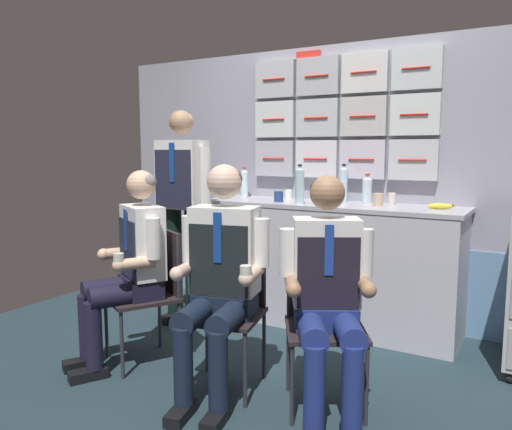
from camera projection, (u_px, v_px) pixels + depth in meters
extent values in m
cube|color=#21333B|center=(253.00, 381.00, 3.00)|extent=(4.80, 4.80, 0.04)
cube|color=#9797A7|center=(341.00, 183.00, 4.05)|extent=(4.20, 0.06, 2.15)
cube|color=#628AB0|center=(338.00, 277.00, 4.11)|extent=(4.12, 0.01, 0.63)
cube|color=#AEAEBA|center=(275.00, 158.00, 4.25)|extent=(0.35, 0.06, 0.29)
cylinder|color=red|center=(273.00, 159.00, 4.22)|extent=(0.20, 0.01, 0.01)
cube|color=silver|center=(317.00, 159.00, 4.06)|extent=(0.35, 0.06, 0.29)
cylinder|color=red|center=(315.00, 159.00, 4.03)|extent=(0.20, 0.01, 0.01)
cube|color=silver|center=(363.00, 159.00, 3.87)|extent=(0.35, 0.06, 0.29)
cylinder|color=red|center=(361.00, 159.00, 3.84)|extent=(0.20, 0.01, 0.01)
cube|color=silver|center=(413.00, 160.00, 3.68)|extent=(0.35, 0.06, 0.29)
cylinder|color=red|center=(412.00, 160.00, 3.65)|extent=(0.20, 0.01, 0.01)
cube|color=silver|center=(275.00, 119.00, 4.21)|extent=(0.35, 0.06, 0.29)
cylinder|color=red|center=(273.00, 119.00, 4.18)|extent=(0.20, 0.01, 0.01)
cube|color=#B2BDC1|center=(318.00, 118.00, 4.02)|extent=(0.35, 0.06, 0.29)
cylinder|color=red|center=(316.00, 118.00, 3.99)|extent=(0.20, 0.01, 0.01)
cube|color=#BBBAB5|center=(364.00, 116.00, 3.83)|extent=(0.35, 0.06, 0.29)
cylinder|color=red|center=(362.00, 116.00, 3.80)|extent=(0.20, 0.01, 0.01)
cube|color=silver|center=(415.00, 115.00, 3.64)|extent=(0.35, 0.06, 0.29)
cylinder|color=red|center=(414.00, 114.00, 3.61)|extent=(0.20, 0.01, 0.01)
cube|color=#B0B2B6|center=(276.00, 80.00, 4.17)|extent=(0.35, 0.06, 0.29)
cylinder|color=red|center=(273.00, 79.00, 4.14)|extent=(0.20, 0.01, 0.01)
cube|color=#A9ADB2|center=(318.00, 76.00, 3.98)|extent=(0.35, 0.06, 0.29)
cylinder|color=red|center=(316.00, 76.00, 3.95)|extent=(0.20, 0.01, 0.01)
cube|color=silver|center=(365.00, 73.00, 3.79)|extent=(0.35, 0.06, 0.29)
cylinder|color=red|center=(364.00, 72.00, 3.76)|extent=(0.20, 0.01, 0.01)
cube|color=silver|center=(417.00, 68.00, 3.60)|extent=(0.35, 0.06, 0.29)
cylinder|color=red|center=(416.00, 68.00, 3.57)|extent=(0.20, 0.01, 0.01)
cube|color=red|center=(308.00, 54.00, 4.02)|extent=(0.20, 0.02, 0.05)
cube|color=silver|center=(327.00, 266.00, 3.87)|extent=(1.96, 0.52, 0.91)
cube|color=#AFAEB9|center=(328.00, 205.00, 3.81)|extent=(2.00, 0.53, 0.03)
sphere|color=black|center=(510.00, 377.00, 2.93)|extent=(0.07, 0.07, 0.07)
cylinder|color=#2D2D33|center=(106.00, 327.00, 3.27)|extent=(0.02, 0.02, 0.41)
cylinder|color=#2D2D33|center=(122.00, 345.00, 2.96)|extent=(0.02, 0.02, 0.41)
cylinder|color=#2D2D33|center=(160.00, 318.00, 3.45)|extent=(0.02, 0.02, 0.41)
cylinder|color=#2D2D33|center=(180.00, 334.00, 3.14)|extent=(0.02, 0.02, 0.41)
cube|color=black|center=(141.00, 297.00, 3.18)|extent=(0.54, 0.54, 0.02)
cube|color=black|center=(169.00, 261.00, 3.25)|extent=(0.33, 0.20, 0.40)
cylinder|color=#2D2D33|center=(158.00, 256.00, 3.39)|extent=(0.02, 0.02, 0.40)
cylinder|color=#2D2D33|center=(178.00, 267.00, 3.09)|extent=(0.02, 0.02, 0.40)
cube|color=black|center=(82.00, 364.00, 3.12)|extent=(0.19, 0.24, 0.06)
cube|color=black|center=(88.00, 375.00, 2.97)|extent=(0.19, 0.24, 0.06)
cylinder|color=black|center=(87.00, 327.00, 3.11)|extent=(0.10, 0.10, 0.40)
cylinder|color=black|center=(94.00, 336.00, 2.96)|extent=(0.10, 0.10, 0.40)
cylinder|color=black|center=(112.00, 288.00, 3.16)|extent=(0.29, 0.37, 0.13)
cylinder|color=black|center=(119.00, 295.00, 3.01)|extent=(0.29, 0.37, 0.13)
cube|color=black|center=(141.00, 286.00, 3.17)|extent=(0.37, 0.33, 0.12)
cube|color=white|center=(143.00, 241.00, 3.14)|extent=(0.38, 0.33, 0.45)
cube|color=#21273B|center=(127.00, 249.00, 3.10)|extent=(0.28, 0.16, 0.36)
cube|color=navy|center=(126.00, 230.00, 3.08)|extent=(0.04, 0.03, 0.25)
cylinder|color=white|center=(133.00, 229.00, 3.30)|extent=(0.08, 0.08, 0.24)
cylinder|color=#E0B38F|center=(119.00, 253.00, 3.26)|extent=(0.17, 0.23, 0.07)
sphere|color=#E0B38F|center=(103.00, 254.00, 3.20)|extent=(0.08, 0.08, 0.08)
cylinder|color=white|center=(153.00, 238.00, 2.97)|extent=(0.08, 0.08, 0.24)
cylinder|color=#E0B38F|center=(136.00, 263.00, 2.95)|extent=(0.17, 0.23, 0.07)
sphere|color=#E0B38F|center=(119.00, 265.00, 2.90)|extent=(0.08, 0.08, 0.08)
cylinder|color=silver|center=(119.00, 258.00, 2.90)|extent=(0.06, 0.06, 0.06)
sphere|color=#E0B38F|center=(141.00, 185.00, 3.10)|extent=(0.18, 0.18, 0.18)
ellipsoid|color=gray|center=(143.00, 182.00, 3.10)|extent=(0.23, 0.22, 0.12)
cylinder|color=#2D2D33|center=(182.00, 362.00, 2.73)|extent=(0.02, 0.02, 0.41)
cylinder|color=#2D2D33|center=(245.00, 370.00, 2.63)|extent=(0.02, 0.02, 0.41)
cylinder|color=#2D2D33|center=(207.00, 338.00, 3.07)|extent=(0.02, 0.02, 0.41)
cylinder|color=#2D2D33|center=(264.00, 345.00, 2.97)|extent=(0.02, 0.02, 0.41)
cube|color=black|center=(224.00, 316.00, 2.82)|extent=(0.48, 0.48, 0.02)
cube|color=black|center=(235.00, 271.00, 2.97)|extent=(0.36, 0.11, 0.40)
cylinder|color=#2D2D33|center=(206.00, 270.00, 3.02)|extent=(0.02, 0.02, 0.40)
cylinder|color=#2D2D33|center=(264.00, 274.00, 2.91)|extent=(0.02, 0.02, 0.40)
cube|color=black|center=(181.00, 413.00, 2.53)|extent=(0.14, 0.24, 0.06)
cube|color=black|center=(216.00, 419.00, 2.48)|extent=(0.14, 0.24, 0.06)
cylinder|color=#141E31|center=(183.00, 366.00, 2.54)|extent=(0.10, 0.10, 0.40)
cylinder|color=#141E31|center=(218.00, 371.00, 2.49)|extent=(0.10, 0.10, 0.40)
cylinder|color=#141E31|center=(196.00, 313.00, 2.68)|extent=(0.22, 0.40, 0.13)
cylinder|color=#141E31|center=(230.00, 317.00, 2.62)|extent=(0.22, 0.40, 0.13)
cube|color=#141E31|center=(224.00, 304.00, 2.81)|extent=(0.38, 0.27, 0.12)
cube|color=white|center=(225.00, 250.00, 2.79)|extent=(0.40, 0.28, 0.48)
cube|color=black|center=(218.00, 261.00, 2.70)|extent=(0.33, 0.09, 0.38)
cube|color=navy|center=(217.00, 238.00, 2.68)|extent=(0.04, 0.02, 0.27)
cylinder|color=white|center=(190.00, 239.00, 2.85)|extent=(0.08, 0.08, 0.26)
cylinder|color=beige|center=(185.00, 269.00, 2.76)|extent=(0.12, 0.25, 0.07)
sphere|color=beige|center=(177.00, 274.00, 2.65)|extent=(0.08, 0.08, 0.08)
cylinder|color=white|center=(262.00, 243.00, 2.73)|extent=(0.08, 0.08, 0.26)
cylinder|color=beige|center=(252.00, 274.00, 2.65)|extent=(0.12, 0.25, 0.07)
sphere|color=beige|center=(246.00, 279.00, 2.55)|extent=(0.08, 0.08, 0.08)
cylinder|color=silver|center=(246.00, 271.00, 2.54)|extent=(0.06, 0.06, 0.06)
sphere|color=beige|center=(224.00, 182.00, 2.74)|extent=(0.19, 0.19, 0.19)
ellipsoid|color=brown|center=(225.00, 179.00, 2.76)|extent=(0.22, 0.21, 0.13)
cylinder|color=#2D2D33|center=(292.00, 386.00, 2.45)|extent=(0.02, 0.02, 0.41)
cylinder|color=#2D2D33|center=(367.00, 386.00, 2.45)|extent=(0.02, 0.02, 0.41)
cylinder|color=#2D2D33|center=(288.00, 356.00, 2.81)|extent=(0.02, 0.02, 0.41)
cylinder|color=#2D2D33|center=(353.00, 356.00, 2.81)|extent=(0.02, 0.02, 0.41)
cube|color=black|center=(325.00, 330.00, 2.60)|extent=(0.55, 0.55, 0.02)
cube|color=black|center=(322.00, 280.00, 2.76)|extent=(0.33, 0.21, 0.40)
cylinder|color=#2D2D33|center=(289.00, 281.00, 2.76)|extent=(0.02, 0.02, 0.40)
cylinder|color=#2D2D33|center=(355.00, 281.00, 2.75)|extent=(0.02, 0.02, 0.40)
cylinder|color=navy|center=(314.00, 388.00, 2.31)|extent=(0.10, 0.10, 0.40)
cylinder|color=navy|center=(352.00, 388.00, 2.31)|extent=(0.10, 0.10, 0.40)
cylinder|color=navy|center=(312.00, 329.00, 2.44)|extent=(0.29, 0.37, 0.13)
cylinder|color=navy|center=(348.00, 330.00, 2.44)|extent=(0.29, 0.37, 0.13)
cube|color=navy|center=(326.00, 317.00, 2.59)|extent=(0.37, 0.33, 0.12)
cube|color=white|center=(326.00, 262.00, 2.58)|extent=(0.38, 0.33, 0.45)
cube|color=black|center=(329.00, 273.00, 2.49)|extent=(0.27, 0.16, 0.36)
cube|color=#1E3C96|center=(329.00, 250.00, 2.46)|extent=(0.04, 0.03, 0.25)
cylinder|color=white|center=(288.00, 252.00, 2.57)|extent=(0.08, 0.08, 0.24)
cylinder|color=#A07655|center=(292.00, 284.00, 2.49)|extent=(0.17, 0.23, 0.07)
sphere|color=#A07655|center=(294.00, 290.00, 2.39)|extent=(0.08, 0.08, 0.08)
cylinder|color=white|center=(365.00, 252.00, 2.57)|extent=(0.08, 0.08, 0.24)
cylinder|color=#A07655|center=(365.00, 285.00, 2.49)|extent=(0.17, 0.23, 0.07)
sphere|color=#A07655|center=(369.00, 290.00, 2.39)|extent=(0.08, 0.08, 0.08)
sphere|color=#A07655|center=(327.00, 193.00, 2.53)|extent=(0.18, 0.18, 0.18)
ellipsoid|color=black|center=(327.00, 190.00, 2.54)|extent=(0.23, 0.22, 0.12)
cube|color=black|center=(172.00, 317.00, 4.00)|extent=(0.09, 0.24, 0.06)
cube|color=black|center=(193.00, 321.00, 3.90)|extent=(0.09, 0.24, 0.06)
cylinder|color=black|center=(175.00, 261.00, 3.96)|extent=(0.12, 0.12, 0.84)
cylinder|color=black|center=(193.00, 263.00, 3.87)|extent=(0.12, 0.12, 0.84)
cube|color=white|center=(182.00, 174.00, 3.83)|extent=(0.36, 0.21, 0.51)
cube|color=#202236|center=(173.00, 179.00, 3.74)|extent=(0.33, 0.01, 0.43)
cube|color=navy|center=(172.00, 162.00, 3.72)|extent=(0.04, 0.01, 0.29)
cylinder|color=white|center=(160.00, 184.00, 3.95)|extent=(0.08, 0.08, 0.57)
sphere|color=#A5805E|center=(161.00, 220.00, 3.99)|extent=(0.08, 0.08, 0.08)
cylinder|color=white|center=(206.00, 186.00, 3.73)|extent=(0.08, 0.08, 0.57)
sphere|color=#A5805E|center=(206.00, 224.00, 3.77)|extent=(0.08, 0.08, 0.08)
sphere|color=#A5805E|center=(181.00, 122.00, 3.78)|extent=(0.18, 0.18, 0.18)
ellipsoid|color=tan|center=(182.00, 120.00, 3.79)|extent=(0.18, 0.16, 0.13)
cylinder|color=silver|center=(244.00, 184.00, 4.31)|extent=(0.06, 0.06, 0.21)
cone|color=silver|center=(244.00, 171.00, 4.30)|extent=(0.06, 0.06, 0.02)
cylinder|color=red|center=(244.00, 168.00, 4.30)|extent=(0.03, 0.03, 0.02)
cylinder|color=silver|center=(300.00, 187.00, 3.72)|extent=(0.07, 0.07, 0.25)
cone|color=silver|center=(300.00, 168.00, 3.70)|extent=(0.07, 0.07, 0.02)
cylinder|color=black|center=(300.00, 165.00, 3.70)|extent=(0.03, 0.03, 0.02)
cylinder|color=silver|center=(343.00, 186.00, 3.89)|extent=(0.06, 0.06, 0.25)
cone|color=silver|center=(344.00, 168.00, 3.87)|extent=(0.06, 0.06, 0.02)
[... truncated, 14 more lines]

